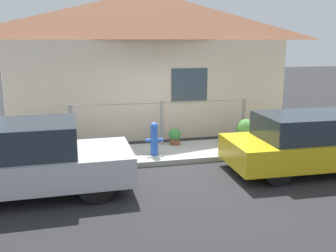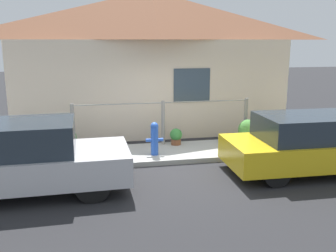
{
  "view_description": "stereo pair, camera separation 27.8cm",
  "coord_description": "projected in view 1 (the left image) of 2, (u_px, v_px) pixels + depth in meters",
  "views": [
    {
      "loc": [
        -2.12,
        -8.28,
        2.92
      ],
      "look_at": [
        -0.1,
        0.3,
        0.9
      ],
      "focal_mm": 40.0,
      "sensor_mm": 36.0,
      "label": 1
    },
    {
      "loc": [
        -1.85,
        -8.34,
        2.92
      ],
      "look_at": [
        -0.1,
        0.3,
        0.9
      ],
      "focal_mm": 40.0,
      "sensor_mm": 36.0,
      "label": 2
    }
  ],
  "objects": [
    {
      "name": "ground_plane",
      "position": [
        175.0,
        165.0,
        8.98
      ],
      "size": [
        60.0,
        60.0,
        0.0
      ],
      "primitive_type": "plane",
      "color": "#262628"
    },
    {
      "name": "sidewalk",
      "position": [
        167.0,
        153.0,
        9.74
      ],
      "size": [
        24.0,
        1.62,
        0.12
      ],
      "color": "#9E9E99",
      "rests_on": "ground_plane"
    },
    {
      "name": "house",
      "position": [
        148.0,
        22.0,
        11.4
      ],
      "size": [
        8.69,
        2.23,
        4.4
      ],
      "color": "beige",
      "rests_on": "ground_plane"
    },
    {
      "name": "fence",
      "position": [
        162.0,
        121.0,
        10.2
      ],
      "size": [
        4.9,
        0.1,
        1.21
      ],
      "color": "gray",
      "rests_on": "sidewalk"
    },
    {
      "name": "car_left",
      "position": [
        25.0,
        160.0,
        7.1
      ],
      "size": [
        3.96,
        1.74,
        1.42
      ],
      "rotation": [
        0.0,
        0.0,
        0.02
      ],
      "color": "#B7B7BC",
      "rests_on": "ground_plane"
    },
    {
      "name": "car_right",
      "position": [
        311.0,
        143.0,
        8.49
      ],
      "size": [
        4.0,
        1.72,
        1.32
      ],
      "rotation": [
        0.0,
        0.0,
        -0.02
      ],
      "color": "gold",
      "rests_on": "ground_plane"
    },
    {
      "name": "fire_hydrant",
      "position": [
        154.0,
        138.0,
        9.27
      ],
      "size": [
        0.44,
        0.2,
        0.83
      ],
      "color": "blue",
      "rests_on": "sidewalk"
    },
    {
      "name": "potted_plant_near_hydrant",
      "position": [
        175.0,
        136.0,
        10.24
      ],
      "size": [
        0.34,
        0.34,
        0.45
      ],
      "color": "brown",
      "rests_on": "sidewalk"
    },
    {
      "name": "potted_plant_by_fence",
      "position": [
        65.0,
        139.0,
        9.44
      ],
      "size": [
        0.52,
        0.52,
        0.65
      ],
      "color": "brown",
      "rests_on": "sidewalk"
    },
    {
      "name": "potted_plant_corner",
      "position": [
        246.0,
        129.0,
        10.44
      ],
      "size": [
        0.55,
        0.55,
        0.66
      ],
      "color": "slate",
      "rests_on": "sidewalk"
    }
  ]
}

